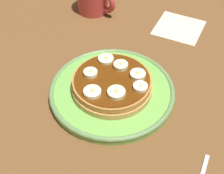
# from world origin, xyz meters

# --- Properties ---
(ground_plane) EXTENTS (1.40, 1.40, 0.03)m
(ground_plane) POSITION_xyz_m (0.00, 0.00, -0.01)
(ground_plane) COLOR brown
(plate) EXTENTS (0.25, 0.25, 0.02)m
(plate) POSITION_xyz_m (0.00, 0.00, 0.01)
(plate) COLOR #72B74C
(plate) RESTS_ON ground_plane
(pancake_stack) EXTENTS (0.16, 0.16, 0.03)m
(pancake_stack) POSITION_xyz_m (0.00, 0.00, 0.03)
(pancake_stack) COLOR tan
(pancake_stack) RESTS_ON plate
(banana_slice_0) EXTENTS (0.03, 0.03, 0.01)m
(banana_slice_0) POSITION_xyz_m (-0.01, -0.05, 0.05)
(banana_slice_0) COLOR #FAE7BB
(banana_slice_0) RESTS_ON pancake_stack
(banana_slice_1) EXTENTS (0.03, 0.03, 0.01)m
(banana_slice_1) POSITION_xyz_m (-0.04, -0.01, 0.05)
(banana_slice_1) COLOR #FAF1BB
(banana_slice_1) RESTS_ON pancake_stack
(banana_slice_2) EXTENTS (0.03, 0.03, 0.01)m
(banana_slice_2) POSITION_xyz_m (-0.04, 0.04, 0.04)
(banana_slice_2) COLOR #EBEEB8
(banana_slice_2) RESTS_ON pancake_stack
(banana_slice_3) EXTENTS (0.03, 0.03, 0.01)m
(banana_slice_3) POSITION_xyz_m (-0.01, 0.04, 0.05)
(banana_slice_3) COLOR beige
(banana_slice_3) RESTS_ON pancake_stack
(banana_slice_4) EXTENTS (0.03, 0.03, 0.01)m
(banana_slice_4) POSITION_xyz_m (0.03, -0.03, 0.05)
(banana_slice_4) COLOR #EAF1BA
(banana_slice_4) RESTS_ON pancake_stack
(banana_slice_5) EXTENTS (0.03, 0.03, 0.01)m
(banana_slice_5) POSITION_xyz_m (0.04, 0.04, 0.05)
(banana_slice_5) COLOR #F1E5C1
(banana_slice_5) RESTS_ON pancake_stack
(banana_slice_6) EXTENTS (0.03, 0.03, 0.01)m
(banana_slice_6) POSITION_xyz_m (0.06, 0.01, 0.05)
(banana_slice_6) COLOR #FDEEC5
(banana_slice_6) RESTS_ON pancake_stack
(napkin) EXTENTS (0.13, 0.13, 0.00)m
(napkin) POSITION_xyz_m (-0.00, 0.28, 0.00)
(napkin) COLOR beige
(napkin) RESTS_ON ground_plane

